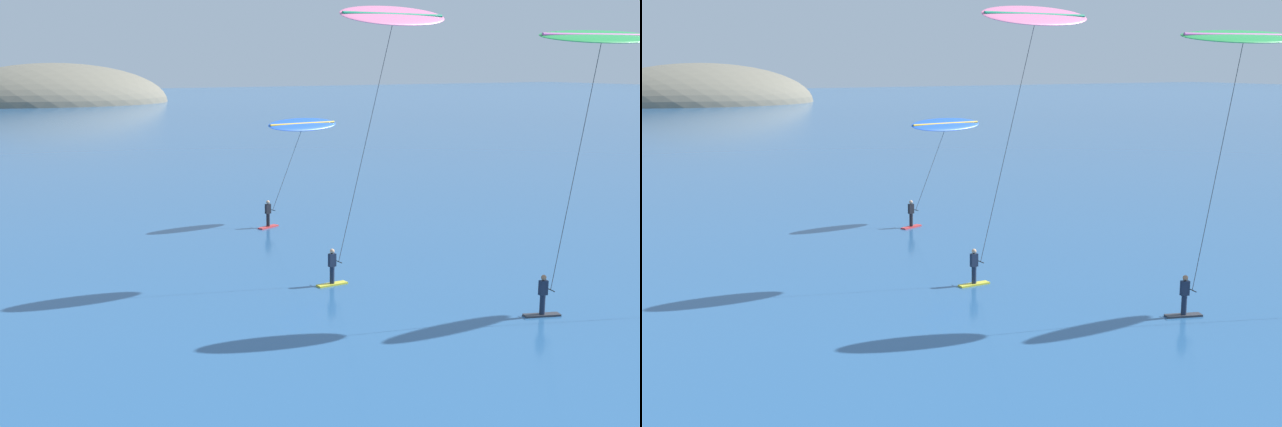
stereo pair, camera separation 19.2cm
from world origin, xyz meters
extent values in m
ellipsoid|color=#6B6656|center=(27.30, 204.12, 0.00)|extent=(56.72, 47.89, 19.86)
cube|color=#2D2D33|center=(4.33, 17.20, 0.04)|extent=(1.55, 0.90, 0.08)
cylinder|color=#192338|center=(4.33, 17.20, 0.48)|extent=(0.22, 0.22, 0.80)
cube|color=#192338|center=(4.33, 17.20, 1.18)|extent=(0.38, 0.27, 0.60)
sphere|color=#9E7051|center=(4.33, 17.20, 1.60)|extent=(0.22, 0.22, 0.22)
cylinder|color=black|center=(4.67, 17.13, 1.06)|extent=(0.16, 0.55, 0.04)
ellipsoid|color=green|center=(6.32, 16.76, 11.03)|extent=(5.80, 2.72, 0.70)
cylinder|color=#D660B7|center=(6.32, 16.76, 11.08)|extent=(5.23, 1.30, 0.16)
cylinder|color=#333338|center=(5.49, 16.94, 5.99)|extent=(1.68, 0.39, 9.87)
cube|color=red|center=(2.85, 38.53, 0.04)|extent=(1.54, 0.91, 0.08)
cylinder|color=black|center=(2.85, 38.53, 0.48)|extent=(0.22, 0.22, 0.80)
cube|color=black|center=(2.85, 38.53, 1.18)|extent=(0.36, 0.24, 0.60)
sphere|color=tan|center=(2.85, 38.53, 1.60)|extent=(0.22, 0.22, 0.22)
cylinder|color=black|center=(3.20, 38.57, 1.06)|extent=(0.10, 0.55, 0.04)
ellipsoid|color=blue|center=(5.53, 38.84, 6.23)|extent=(5.28, 1.78, 0.89)
cylinder|color=gold|center=(5.53, 38.84, 6.28)|extent=(4.90, 0.73, 0.16)
cylinder|color=#333338|center=(4.37, 38.71, 3.60)|extent=(2.36, 0.30, 5.08)
cube|color=yellow|center=(-0.56, 25.41, 0.04)|extent=(1.50, 0.41, 0.08)
cylinder|color=#192338|center=(-0.56, 25.41, 0.48)|extent=(0.22, 0.22, 0.80)
cube|color=#192338|center=(-0.56, 25.41, 1.18)|extent=(0.34, 0.20, 0.60)
sphere|color=tan|center=(-0.56, 25.41, 1.60)|extent=(0.22, 0.22, 0.22)
cylinder|color=black|center=(-0.21, 25.40, 1.06)|extent=(0.05, 0.55, 0.04)
ellipsoid|color=pink|center=(2.65, 25.37, 12.12)|extent=(5.73, 1.50, 1.09)
cylinder|color=#14895B|center=(2.65, 25.37, 12.17)|extent=(5.43, 0.22, 0.16)
cylinder|color=#333338|center=(1.22, 25.39, 6.54)|extent=(2.88, 0.05, 10.97)
camera|label=1|loc=(-19.17, -4.84, 10.06)|focal=45.00mm
camera|label=2|loc=(-19.01, -4.94, 10.06)|focal=45.00mm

